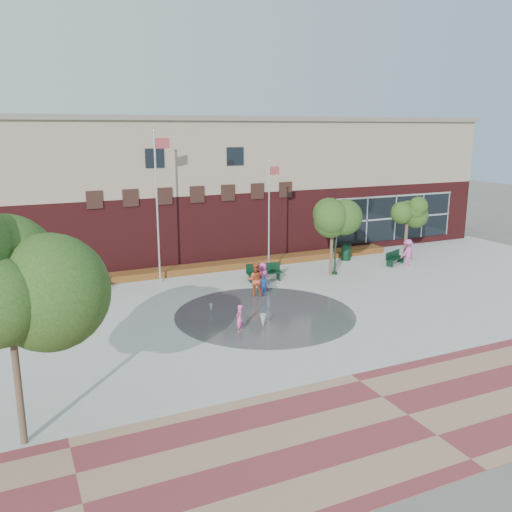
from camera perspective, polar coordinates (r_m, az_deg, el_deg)
name	(u,v)px	position (r m, az deg, el deg)	size (l,w,h in m)	color
ground	(296,337)	(22.89, 4.24, -8.46)	(120.00, 120.00, 0.00)	#666056
plaza_concrete	(256,308)	(26.24, 0.00, -5.52)	(46.00, 18.00, 0.01)	#A8A8A0
paver_band	(408,415)	(17.71, 15.70, -15.84)	(46.00, 6.00, 0.01)	maroon
splash_pad	(265,315)	(25.38, 0.95, -6.19)	(8.40, 8.40, 0.01)	#383A3D
library_building	(173,186)	(37.69, -8.69, 7.34)	(44.40, 10.40, 9.20)	#4D1618
flower_bed	(204,271)	(33.00, -5.54, -1.62)	(26.00, 1.20, 0.40)	#AA1813
flagpole_left	(158,199)	(30.19, -10.33, 5.89)	(0.97, 0.30, 8.42)	silver
flagpole_right	(269,213)	(30.90, 1.43, 4.57)	(0.81, 0.28, 6.76)	silver
lamp_right	(336,239)	(32.02, 8.39, 1.74)	(0.36, 0.36, 3.42)	black
bench_left	(92,287)	(30.02, -16.83, -3.14)	(1.69, 0.97, 0.82)	black
bench_mid	(264,276)	(30.68, 0.87, -2.08)	(2.07, 0.86, 1.01)	black
bench_right	(395,261)	(35.42, 14.42, -0.48)	(1.79, 1.15, 0.88)	black
trash_can	(346,252)	(35.97, 9.46, 0.41)	(0.66, 0.66, 1.09)	black
tree_big_left	(5,267)	(15.20, -24.90, -1.05)	(4.41, 4.41, 7.05)	#4A372A
tree_mid	(332,217)	(31.62, 8.06, 4.09)	(2.83, 2.83, 4.77)	#4A372A
tree_small_right	(408,213)	(37.39, 15.66, 4.41)	(2.41, 2.41, 4.11)	#4A372A
water_jet_a	(263,328)	(23.76, 0.74, -7.59)	(0.31, 0.31, 0.60)	white
water_jet_b	(211,313)	(25.62, -4.76, -6.05)	(0.19, 0.19, 0.44)	white
child_splash	(239,319)	(23.13, -1.76, -6.60)	(0.44, 0.29, 1.21)	#EF529F
adult_red	(255,280)	(27.81, -0.08, -2.50)	(0.87, 0.68, 1.80)	#BA4A27
adult_pink	(263,277)	(28.80, 0.73, -2.20)	(0.75, 0.49, 1.54)	#D34392
child_blue	(264,286)	(27.85, 0.84, -3.17)	(0.67, 0.28, 1.15)	#225C9F
person_bench	(408,253)	(35.26, 15.67, 0.34)	(1.10, 0.63, 1.71)	#CB50A1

